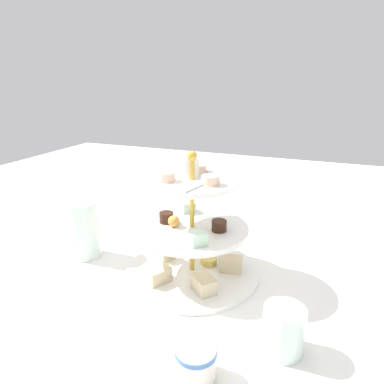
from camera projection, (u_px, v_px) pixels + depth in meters
ground_plane at (192, 273)px, 0.75m from camera, size 2.40×2.40×0.00m
tiered_serving_stand at (192, 239)px, 0.72m from camera, size 0.28×0.28×0.27m
water_glass_tall_right at (85, 229)px, 0.80m from camera, size 0.07×0.07×0.14m
water_glass_short_left at (283, 330)px, 0.53m from camera, size 0.06×0.06×0.08m
teacup_with_saucer at (196, 364)px, 0.48m from camera, size 0.09×0.09×0.05m
butter_knife_left at (206, 218)px, 1.04m from camera, size 0.08×0.16×0.00m
butter_knife_right at (51, 349)px, 0.54m from camera, size 0.10×0.15×0.00m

